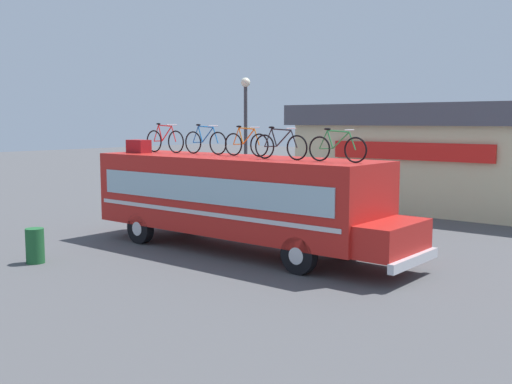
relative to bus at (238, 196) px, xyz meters
name	(u,v)px	position (x,y,z in m)	size (l,w,h in m)	color
ground_plane	(234,250)	(-0.18, 0.00, -1.64)	(120.00, 120.00, 0.00)	#4C4C4F
bus	(238,196)	(0.00, 0.00, 0.00)	(10.49, 2.62, 2.78)	red
luggage_bag_1	(139,146)	(-4.01, -0.36, 1.36)	(0.75, 0.46, 0.43)	maroon
rooftop_bicycle_1	(165,140)	(-3.43, 0.26, 1.55)	(1.79, 0.44, 0.97)	black
rooftop_bicycle_2	(205,142)	(-1.72, 0.41, 1.54)	(1.79, 0.44, 0.95)	black
rooftop_bicycle_3	(246,144)	(0.00, 0.36, 1.52)	(1.68, 0.44, 0.91)	black
rooftop_bicycle_4	(280,146)	(1.69, -0.20, 1.52)	(1.77, 0.44, 0.90)	black
rooftop_bicycle_5	(337,148)	(3.43, -0.12, 1.51)	(1.72, 0.44, 0.87)	black
roadside_building	(441,155)	(0.94, 12.60, 0.69)	(12.28, 6.81, 4.54)	beige
trash_bin	(35,246)	(-3.22, -4.68, -1.17)	(0.49, 0.49, 0.95)	#1E592D
street_lamp	(246,129)	(-3.95, 5.01, 1.87)	(0.37, 0.37, 5.51)	#38383D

